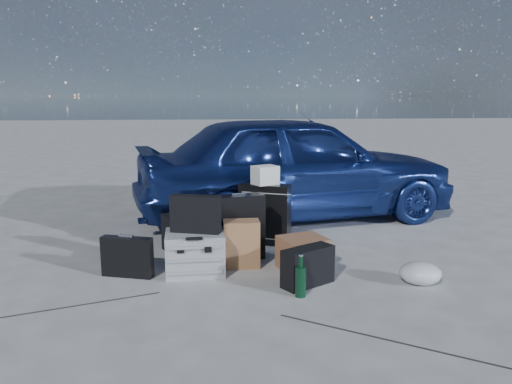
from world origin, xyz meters
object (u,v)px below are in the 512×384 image
Objects in this scene: briefcase at (127,257)px; suitcase_right at (265,214)px; pelican_case at (195,252)px; green_bottle at (301,276)px; suitcase_left at (239,227)px; cardboard_box at (303,253)px; duffel_bag at (201,230)px; car at (295,166)px.

suitcase_right is at bearing 51.70° from briefcase.
pelican_case is 1.04m from green_bottle.
briefcase is 0.72× the size of suitcase_left.
duffel_bag is at bearing 141.03° from cardboard_box.
suitcase_left is at bearing 36.68° from pelican_case.
duffel_bag is at bearing 83.89° from pelican_case.
suitcase_left reaches higher than cardboard_box.
briefcase is 1.55m from cardboard_box.
suitcase_left is 1.61× the size of cardboard_box.
car is 10.19× the size of cardboard_box.
pelican_case is at bearing -107.24° from suitcase_right.
briefcase is at bearing -173.11° from suitcase_left.
suitcase_left is (0.99, 0.37, 0.14)m from briefcase.
suitcase_left is 0.99× the size of suitcase_right.
briefcase is 0.71× the size of suitcase_right.
suitcase_right reaches higher than green_bottle.
duffel_bag is at bearing 118.06° from suitcase_left.
duffel_bag is at bearing 68.76° from briefcase.
car reaches higher than briefcase.
suitcase_right reaches higher than cardboard_box.
suitcase_left is 1.90× the size of green_bottle.
duffel_bag reaches higher than cardboard_box.
briefcase is at bearing -178.72° from cardboard_box.
car is at bearing 20.85° from duffel_bag.
car is 2.60m from green_bottle.
suitcase_right is (1.31, 0.87, 0.14)m from briefcase.
cardboard_box is (0.56, -0.34, -0.17)m from suitcase_left.
green_bottle reaches higher than cardboard_box.
suitcase_left reaches higher than pelican_case.
suitcase_left is at bearing 140.45° from car.
cardboard_box is at bearing -2.48° from pelican_case.
duffel_bag is (0.05, 0.74, 0.00)m from pelican_case.
car is at bearing 80.72° from green_bottle.
suitcase_right is 0.89m from cardboard_box.
car is 1.98m from cardboard_box.
pelican_case is 1.12× the size of briefcase.
car is 2.69m from briefcase.
cardboard_box is at bearing 160.36° from car.
suitcase_right is (-0.51, -1.05, -0.36)m from car.
pelican_case is at bearing -154.61° from suitcase_left.
suitcase_right is (0.31, 0.50, 0.00)m from suitcase_left.
suitcase_right reaches higher than pelican_case.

